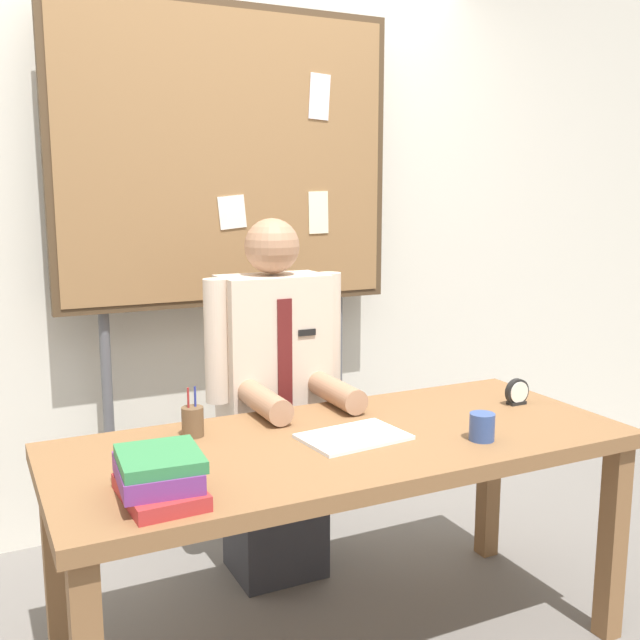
{
  "coord_description": "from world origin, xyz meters",
  "views": [
    {
      "loc": [
        -1.05,
        -1.97,
        1.51
      ],
      "look_at": [
        0.0,
        0.17,
        1.09
      ],
      "focal_mm": 41.53,
      "sensor_mm": 36.0,
      "label": 1
    }
  ],
  "objects_px": {
    "bulletin_board": "(229,164)",
    "open_notebook": "(353,437)",
    "desk": "(344,463)",
    "pen_holder": "(193,421)",
    "book_stack": "(159,475)",
    "desk_clock": "(517,393)",
    "person": "(275,414)",
    "coffee_mug": "(482,427)"
  },
  "relations": [
    {
      "from": "bulletin_board",
      "to": "book_stack",
      "type": "height_order",
      "value": "bulletin_board"
    },
    {
      "from": "desk_clock",
      "to": "pen_holder",
      "type": "xyz_separation_m",
      "value": [
        -1.16,
        0.18,
        0.01
      ]
    },
    {
      "from": "open_notebook",
      "to": "coffee_mug",
      "type": "distance_m",
      "value": 0.4
    },
    {
      "from": "bulletin_board",
      "to": "desk_clock",
      "type": "relative_size",
      "value": 23.76
    },
    {
      "from": "desk",
      "to": "desk_clock",
      "type": "relative_size",
      "value": 19.11
    },
    {
      "from": "desk",
      "to": "bulletin_board",
      "type": "height_order",
      "value": "bulletin_board"
    },
    {
      "from": "bulletin_board",
      "to": "open_notebook",
      "type": "height_order",
      "value": "bulletin_board"
    },
    {
      "from": "book_stack",
      "to": "pen_holder",
      "type": "bearing_deg",
      "value": 63.45
    },
    {
      "from": "person",
      "to": "open_notebook",
      "type": "distance_m",
      "value": 0.6
    },
    {
      "from": "coffee_mug",
      "to": "desk",
      "type": "bearing_deg",
      "value": 151.06
    },
    {
      "from": "bulletin_board",
      "to": "open_notebook",
      "type": "distance_m",
      "value": 1.38
    },
    {
      "from": "open_notebook",
      "to": "bulletin_board",
      "type": "bearing_deg",
      "value": 91.16
    },
    {
      "from": "pen_holder",
      "to": "coffee_mug",
      "type": "bearing_deg",
      "value": -28.49
    },
    {
      "from": "desk",
      "to": "person",
      "type": "relative_size",
      "value": 1.3
    },
    {
      "from": "desk",
      "to": "pen_holder",
      "type": "relative_size",
      "value": 11.39
    },
    {
      "from": "desk_clock",
      "to": "pen_holder",
      "type": "height_order",
      "value": "pen_holder"
    },
    {
      "from": "person",
      "to": "desk_clock",
      "type": "height_order",
      "value": "person"
    },
    {
      "from": "desk_clock",
      "to": "book_stack",
      "type": "bearing_deg",
      "value": -169.64
    },
    {
      "from": "book_stack",
      "to": "pen_holder",
      "type": "height_order",
      "value": "pen_holder"
    },
    {
      "from": "bulletin_board",
      "to": "pen_holder",
      "type": "bearing_deg",
      "value": -117.25
    },
    {
      "from": "desk",
      "to": "desk_clock",
      "type": "xyz_separation_m",
      "value": [
        0.74,
        0.05,
        0.13
      ]
    },
    {
      "from": "person",
      "to": "pen_holder",
      "type": "bearing_deg",
      "value": -140.84
    },
    {
      "from": "book_stack",
      "to": "coffee_mug",
      "type": "bearing_deg",
      "value": -0.36
    },
    {
      "from": "pen_holder",
      "to": "bulletin_board",
      "type": "bearing_deg",
      "value": 62.75
    },
    {
      "from": "desk",
      "to": "book_stack",
      "type": "bearing_deg",
      "value": -162.49
    },
    {
      "from": "desk",
      "to": "pen_holder",
      "type": "bearing_deg",
      "value": 151.91
    },
    {
      "from": "person",
      "to": "coffee_mug",
      "type": "relative_size",
      "value": 16.28
    },
    {
      "from": "open_notebook",
      "to": "coffee_mug",
      "type": "height_order",
      "value": "coffee_mug"
    },
    {
      "from": "desk_clock",
      "to": "desk",
      "type": "bearing_deg",
      "value": -176.1
    },
    {
      "from": "book_stack",
      "to": "open_notebook",
      "type": "relative_size",
      "value": 0.92
    },
    {
      "from": "book_stack",
      "to": "coffee_mug",
      "type": "relative_size",
      "value": 3.41
    },
    {
      "from": "book_stack",
      "to": "desk_clock",
      "type": "bearing_deg",
      "value": 10.36
    },
    {
      "from": "person",
      "to": "open_notebook",
      "type": "relative_size",
      "value": 4.39
    },
    {
      "from": "desk",
      "to": "bulletin_board",
      "type": "relative_size",
      "value": 0.8
    },
    {
      "from": "bulletin_board",
      "to": "desk_clock",
      "type": "bearing_deg",
      "value": -53.58
    },
    {
      "from": "person",
      "to": "pen_holder",
      "type": "height_order",
      "value": "person"
    },
    {
      "from": "desk_clock",
      "to": "pen_holder",
      "type": "bearing_deg",
      "value": 171.39
    },
    {
      "from": "person",
      "to": "bulletin_board",
      "type": "height_order",
      "value": "bulletin_board"
    },
    {
      "from": "desk",
      "to": "desk_clock",
      "type": "bearing_deg",
      "value": 3.9
    },
    {
      "from": "desk",
      "to": "bulletin_board",
      "type": "xyz_separation_m",
      "value": [
        0.0,
        1.05,
        0.96
      ]
    },
    {
      "from": "open_notebook",
      "to": "desk_clock",
      "type": "bearing_deg",
      "value": 5.61
    },
    {
      "from": "desk",
      "to": "book_stack",
      "type": "xyz_separation_m",
      "value": [
        -0.64,
        -0.2,
        0.14
      ]
    }
  ]
}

